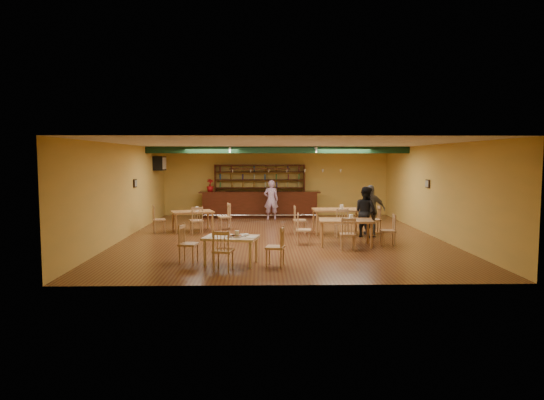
{
  "coord_description": "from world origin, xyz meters",
  "views": [
    {
      "loc": [
        -0.61,
        -15.44,
        2.55
      ],
      "look_at": [
        -0.28,
        0.6,
        1.15
      ],
      "focal_mm": 31.54,
      "sensor_mm": 36.0,
      "label": 1
    }
  ],
  "objects_px": {
    "bar_counter": "(260,204)",
    "dining_table_d": "(346,233)",
    "dining_table_b": "(337,221)",
    "patron_right_a": "(366,212)",
    "near_table": "(231,250)",
    "dining_table_a": "(193,221)",
    "patron_bar": "(271,200)"
  },
  "relations": [
    {
      "from": "dining_table_b",
      "to": "patron_right_a",
      "type": "height_order",
      "value": "patron_right_a"
    },
    {
      "from": "dining_table_a",
      "to": "bar_counter",
      "type": "bearing_deg",
      "value": 39.78
    },
    {
      "from": "dining_table_d",
      "to": "near_table",
      "type": "xyz_separation_m",
      "value": [
        -3.19,
        -2.38,
        -0.05
      ]
    },
    {
      "from": "patron_right_a",
      "to": "dining_table_b",
      "type": "bearing_deg",
      "value": 11.72
    },
    {
      "from": "bar_counter",
      "to": "patron_bar",
      "type": "height_order",
      "value": "patron_bar"
    },
    {
      "from": "bar_counter",
      "to": "dining_table_b",
      "type": "xyz_separation_m",
      "value": [
        2.66,
        -4.49,
        -0.15
      ]
    },
    {
      "from": "bar_counter",
      "to": "dining_table_a",
      "type": "height_order",
      "value": "bar_counter"
    },
    {
      "from": "bar_counter",
      "to": "near_table",
      "type": "relative_size",
      "value": 4.1
    },
    {
      "from": "bar_counter",
      "to": "dining_table_d",
      "type": "distance_m",
      "value": 7.29
    },
    {
      "from": "dining_table_a",
      "to": "patron_bar",
      "type": "height_order",
      "value": "patron_bar"
    },
    {
      "from": "dining_table_a",
      "to": "patron_bar",
      "type": "distance_m",
      "value": 4.2
    },
    {
      "from": "dining_table_d",
      "to": "patron_bar",
      "type": "relative_size",
      "value": 0.94
    },
    {
      "from": "bar_counter",
      "to": "patron_bar",
      "type": "relative_size",
      "value": 3.13
    },
    {
      "from": "patron_bar",
      "to": "patron_right_a",
      "type": "distance_m",
      "value": 5.37
    },
    {
      "from": "near_table",
      "to": "patron_bar",
      "type": "height_order",
      "value": "patron_bar"
    },
    {
      "from": "bar_counter",
      "to": "near_table",
      "type": "xyz_separation_m",
      "value": [
        -0.65,
        -9.21,
        -0.23
      ]
    },
    {
      "from": "dining_table_d",
      "to": "near_table",
      "type": "relative_size",
      "value": 1.23
    },
    {
      "from": "near_table",
      "to": "bar_counter",
      "type": "bearing_deg",
      "value": 97.93
    },
    {
      "from": "dining_table_b",
      "to": "near_table",
      "type": "height_order",
      "value": "dining_table_b"
    },
    {
      "from": "dining_table_b",
      "to": "near_table",
      "type": "xyz_separation_m",
      "value": [
        -3.31,
        -4.72,
        -0.08
      ]
    },
    {
      "from": "bar_counter",
      "to": "near_table",
      "type": "distance_m",
      "value": 9.24
    },
    {
      "from": "dining_table_a",
      "to": "dining_table_d",
      "type": "bearing_deg",
      "value": -50.11
    },
    {
      "from": "bar_counter",
      "to": "dining_table_d",
      "type": "height_order",
      "value": "bar_counter"
    },
    {
      "from": "dining_table_a",
      "to": "patron_bar",
      "type": "bearing_deg",
      "value": 28.25
    },
    {
      "from": "dining_table_d",
      "to": "near_table",
      "type": "bearing_deg",
      "value": -138.18
    },
    {
      "from": "dining_table_a",
      "to": "patron_right_a",
      "type": "bearing_deg",
      "value": -32.64
    },
    {
      "from": "near_table",
      "to": "dining_table_a",
      "type": "bearing_deg",
      "value": 119.67
    },
    {
      "from": "bar_counter",
      "to": "near_table",
      "type": "bearing_deg",
      "value": -94.03
    },
    {
      "from": "dining_table_b",
      "to": "near_table",
      "type": "bearing_deg",
      "value": -126.27
    },
    {
      "from": "near_table",
      "to": "patron_right_a",
      "type": "bearing_deg",
      "value": 55.63
    },
    {
      "from": "dining_table_a",
      "to": "near_table",
      "type": "relative_size",
      "value": 1.12
    },
    {
      "from": "dining_table_b",
      "to": "dining_table_d",
      "type": "xyz_separation_m",
      "value": [
        -0.12,
        -2.34,
        -0.03
      ]
    }
  ]
}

